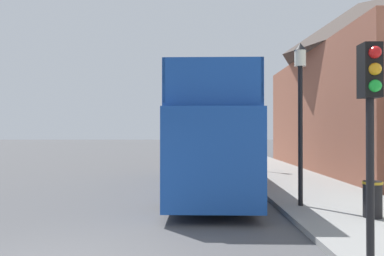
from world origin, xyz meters
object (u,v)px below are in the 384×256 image
Objects in this scene: tour_bus at (208,142)px; lamp_post_second at (246,106)px; traffic_signal at (369,102)px; litter_bin at (371,198)px; parked_car_ahead_of_bus at (213,157)px; lamp_post_nearest at (299,93)px.

tour_bus is 6.98m from lamp_post_second.
traffic_signal reaches higher than litter_bin.
traffic_signal is at bearing -90.88° from lamp_post_second.
tour_bus is 11.91× the size of litter_bin.
parked_car_ahead_of_bus is 1.00× the size of lamp_post_nearest.
tour_bus is at bearing -110.46° from lamp_post_second.
traffic_signal is 0.75× the size of lamp_post_nearest.
litter_bin is at bearing 63.91° from traffic_signal.
lamp_post_nearest is at bearing -53.50° from tour_bus.
traffic_signal is 3.93× the size of litter_bin.
tour_bus is 2.28× the size of lamp_post_nearest.
parked_car_ahead_of_bus is 1.33× the size of traffic_signal.
litter_bin is at bearing -82.94° from lamp_post_second.
lamp_post_second is at bearing 97.06° from litter_bin.
litter_bin is at bearing -47.66° from lamp_post_nearest.
parked_car_ahead_of_bus is 16.00m from traffic_signal.
lamp_post_nearest is (2.42, -3.46, 1.49)m from tour_bus.
lamp_post_second is (-0.07, 9.79, 0.31)m from lamp_post_nearest.
litter_bin is (1.39, -11.24, -3.01)m from lamp_post_second.
tour_bus is 2.29× the size of parked_car_ahead_of_bus.
parked_car_ahead_of_bus is at bearing 103.83° from litter_bin.
parked_car_ahead_of_bus reaches higher than litter_bin.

